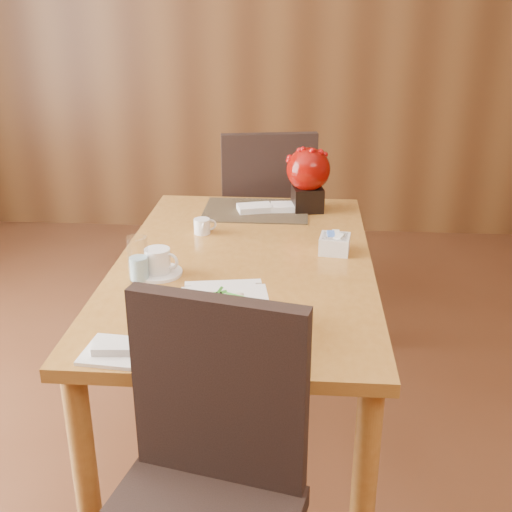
# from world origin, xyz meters

# --- Properties ---
(back_wall) EXTENTS (5.00, 0.02, 2.80)m
(back_wall) POSITION_xyz_m (0.00, 3.00, 1.40)
(back_wall) COLOR #593519
(back_wall) RESTS_ON ground
(dining_table) EXTENTS (0.90, 1.50, 0.75)m
(dining_table) POSITION_xyz_m (0.00, 0.60, 0.65)
(dining_table) COLOR #AC722F
(dining_table) RESTS_ON ground
(placemat_near) EXTENTS (0.45, 0.33, 0.01)m
(placemat_near) POSITION_xyz_m (0.00, 0.05, 0.75)
(placemat_near) COLOR black
(placemat_near) RESTS_ON dining_table
(placemat_far) EXTENTS (0.45, 0.33, 0.01)m
(placemat_far) POSITION_xyz_m (0.00, 1.15, 0.75)
(placemat_far) COLOR black
(placemat_far) RESTS_ON dining_table
(soup_setting) EXTENTS (0.30, 0.30, 0.11)m
(soup_setting) POSITION_xyz_m (-0.00, 0.08, 0.80)
(soup_setting) COLOR white
(soup_setting) RESTS_ON dining_table
(coffee_cup) EXTENTS (0.16, 0.16, 0.09)m
(coffee_cup) POSITION_xyz_m (-0.28, 0.46, 0.79)
(coffee_cup) COLOR white
(coffee_cup) RESTS_ON dining_table
(water_glass) EXTENTS (0.07, 0.07, 0.15)m
(water_glass) POSITION_xyz_m (-0.33, 0.40, 0.83)
(water_glass) COLOR white
(water_glass) RESTS_ON dining_table
(creamer_jug) EXTENTS (0.11, 0.11, 0.06)m
(creamer_jug) POSITION_xyz_m (-0.19, 0.86, 0.78)
(creamer_jug) COLOR white
(creamer_jug) RESTS_ON dining_table
(sugar_caddy) EXTENTS (0.12, 0.12, 0.06)m
(sugar_caddy) POSITION_xyz_m (0.32, 0.70, 0.78)
(sugar_caddy) COLOR white
(sugar_caddy) RESTS_ON dining_table
(berry_decor) EXTENTS (0.19, 0.19, 0.28)m
(berry_decor) POSITION_xyz_m (0.22, 1.18, 0.91)
(berry_decor) COLOR black
(berry_decor) RESTS_ON dining_table
(napkins_far) EXTENTS (0.30, 0.15, 0.03)m
(napkins_far) POSITION_xyz_m (0.08, 1.15, 0.77)
(napkins_far) COLOR white
(napkins_far) RESTS_ON dining_table
(bread_plate) EXTENTS (0.17, 0.17, 0.01)m
(bread_plate) POSITION_xyz_m (-0.28, -0.06, 0.76)
(bread_plate) COLOR white
(bread_plate) RESTS_ON dining_table
(near_chair) EXTENTS (0.55, 0.55, 0.99)m
(near_chair) POSITION_xyz_m (-0.02, -0.31, 0.56)
(near_chair) COLOR black
(near_chair) RESTS_ON ground
(far_chair) EXTENTS (0.55, 0.55, 1.02)m
(far_chair) POSITION_xyz_m (0.02, 1.60, 0.58)
(far_chair) COLOR black
(far_chair) RESTS_ON ground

